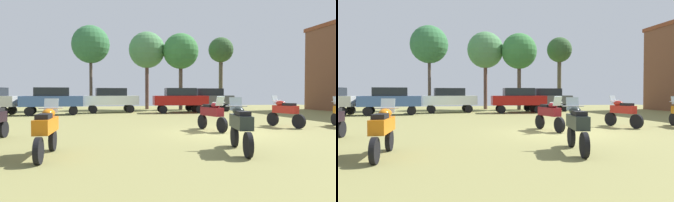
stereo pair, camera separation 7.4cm
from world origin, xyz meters
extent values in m
cube|color=olive|center=(0.00, 0.00, 0.01)|extent=(44.00, 52.00, 0.02)
cylinder|color=black|center=(-8.27, 0.37, 0.32)|extent=(0.20, 0.62, 0.60)
cylinder|color=black|center=(-0.11, -0.08, 0.34)|extent=(0.26, 0.64, 0.63)
cylinder|color=black|center=(-0.45, 1.40, 0.34)|extent=(0.26, 0.64, 0.63)
cube|color=maroon|center=(-0.28, 0.66, 0.83)|extent=(0.63, 1.33, 0.36)
ellipsoid|color=maroon|center=(-0.22, 0.38, 1.11)|extent=(0.42, 0.54, 0.24)
cube|color=black|center=(-0.33, 0.88, 1.07)|extent=(0.42, 0.61, 0.12)
cube|color=silver|center=(-0.15, 0.07, 1.29)|extent=(0.38, 0.23, 0.39)
cylinder|color=#B7B7BC|center=(-0.17, 0.16, 1.23)|extent=(0.61, 0.17, 0.04)
cylinder|color=black|center=(3.35, 1.90, 0.35)|extent=(0.31, 0.66, 0.65)
cylinder|color=black|center=(3.79, 0.50, 0.35)|extent=(0.31, 0.66, 0.65)
cube|color=#AE231A|center=(3.57, 1.20, 0.85)|extent=(0.72, 1.29, 0.36)
ellipsoid|color=#AE231A|center=(3.48, 1.47, 1.13)|extent=(0.45, 0.55, 0.24)
cube|color=black|center=(3.64, 0.99, 1.09)|extent=(0.46, 0.62, 0.12)
cube|color=silver|center=(3.39, 1.76, 1.31)|extent=(0.39, 0.25, 0.39)
cylinder|color=#B7B7BC|center=(3.42, 1.67, 1.25)|extent=(0.60, 0.22, 0.04)
cylinder|color=black|center=(-0.99, -3.14, 0.34)|extent=(0.26, 0.65, 0.64)
cylinder|color=black|center=(-1.33, -4.66, 0.34)|extent=(0.26, 0.65, 0.64)
cube|color=#212927|center=(-1.16, -3.90, 0.84)|extent=(0.64, 1.37, 0.36)
ellipsoid|color=#212927|center=(-1.10, -3.61, 1.12)|extent=(0.42, 0.54, 0.24)
cube|color=black|center=(-1.21, -4.13, 1.08)|extent=(0.41, 0.61, 0.12)
cube|color=silver|center=(-1.02, -3.29, 1.30)|extent=(0.38, 0.23, 0.39)
cylinder|color=#B7B7BC|center=(-1.05, -3.38, 1.24)|extent=(0.61, 0.17, 0.04)
cylinder|color=black|center=(-6.16, -2.67, 0.33)|extent=(0.14, 0.62, 0.61)
cylinder|color=black|center=(-6.22, -4.29, 0.33)|extent=(0.14, 0.62, 0.61)
cube|color=#C7660F|center=(-6.19, -3.48, 0.81)|extent=(0.41, 1.40, 0.36)
ellipsoid|color=#C7660F|center=(-6.18, -3.17, 1.09)|extent=(0.34, 0.49, 0.24)
cube|color=black|center=(-6.20, -3.72, 1.05)|extent=(0.32, 0.57, 0.12)
cube|color=silver|center=(-6.17, -2.82, 1.27)|extent=(0.37, 0.17, 0.39)
cylinder|color=#B7B7BC|center=(-6.17, -2.93, 1.21)|extent=(0.62, 0.06, 0.04)
cylinder|color=black|center=(6.47, 1.39, 0.32)|extent=(0.25, 0.61, 0.60)
cylinder|color=black|center=(2.83, 12.96, 0.34)|extent=(0.65, 0.26, 0.64)
cylinder|color=black|center=(2.75, 14.40, 0.34)|extent=(0.65, 0.26, 0.64)
cylinder|color=black|center=(5.75, 13.13, 0.34)|extent=(0.65, 0.26, 0.64)
cylinder|color=black|center=(5.67, 14.57, 0.34)|extent=(0.65, 0.26, 0.64)
cube|color=#4C5457|center=(4.25, 13.76, 1.03)|extent=(4.40, 2.05, 0.75)
cube|color=black|center=(4.25, 13.76, 1.71)|extent=(2.45, 1.72, 0.61)
cylinder|color=black|center=(-11.51, 11.51, 0.34)|extent=(0.66, 0.31, 0.64)
cylinder|color=black|center=(-11.31, 12.94, 0.34)|extent=(0.66, 0.31, 0.64)
cylinder|color=black|center=(-5.48, 12.82, 0.34)|extent=(0.66, 0.27, 0.64)
cylinder|color=black|center=(-5.60, 14.25, 0.34)|extent=(0.66, 0.27, 0.64)
cylinder|color=black|center=(-2.56, 13.06, 0.34)|extent=(0.66, 0.27, 0.64)
cylinder|color=black|center=(-2.68, 14.50, 0.34)|extent=(0.66, 0.27, 0.64)
cube|color=white|center=(-4.08, 13.66, 1.03)|extent=(4.44, 2.15, 0.75)
cube|color=black|center=(-4.08, 13.66, 1.71)|extent=(2.49, 1.78, 0.61)
cylinder|color=black|center=(-0.15, 11.59, 0.34)|extent=(0.65, 0.27, 0.64)
cylinder|color=black|center=(-0.05, 13.03, 0.34)|extent=(0.65, 0.27, 0.64)
cylinder|color=black|center=(2.76, 11.37, 0.34)|extent=(0.65, 0.27, 0.64)
cylinder|color=black|center=(2.87, 12.81, 0.34)|extent=(0.65, 0.27, 0.64)
cube|color=maroon|center=(1.36, 12.20, 1.03)|extent=(4.42, 2.12, 0.75)
cube|color=black|center=(1.36, 12.20, 1.71)|extent=(2.48, 1.76, 0.61)
cylinder|color=black|center=(-9.75, 11.09, 0.34)|extent=(0.66, 0.27, 0.64)
cylinder|color=black|center=(-9.87, 12.53, 0.34)|extent=(0.66, 0.27, 0.64)
cylinder|color=black|center=(-6.84, 11.33, 0.34)|extent=(0.66, 0.27, 0.64)
cylinder|color=black|center=(-6.95, 12.77, 0.34)|extent=(0.66, 0.27, 0.64)
cube|color=#3A5A97|center=(-8.35, 11.93, 1.03)|extent=(4.43, 2.15, 0.75)
cube|color=black|center=(-8.35, 11.93, 1.71)|extent=(2.49, 1.77, 0.61)
cylinder|color=#4D4037|center=(-5.79, 17.46, 2.68)|extent=(0.28, 0.28, 5.31)
sphere|color=#336C3D|center=(-5.79, 17.46, 6.11)|extent=(3.47, 3.47, 3.47)
cylinder|color=brown|center=(2.70, 17.09, 2.47)|extent=(0.36, 0.36, 4.90)
sphere|color=#367639|center=(2.70, 17.09, 5.69)|extent=(3.44, 3.44, 3.44)
cylinder|color=brown|center=(7.00, 17.47, 2.73)|extent=(0.39, 0.39, 5.41)
sphere|color=#305229|center=(7.00, 17.47, 6.00)|extent=(2.52, 2.52, 2.52)
cylinder|color=brown|center=(-0.42, 18.37, 2.55)|extent=(0.36, 0.36, 5.06)
sphere|color=#4B824D|center=(-0.42, 18.37, 5.89)|extent=(3.58, 3.58, 3.58)
camera|label=1|loc=(-4.84, -11.48, 1.61)|focal=32.46mm
camera|label=2|loc=(-4.77, -11.49, 1.61)|focal=32.46mm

